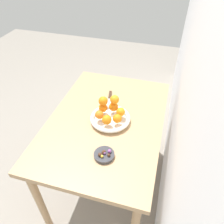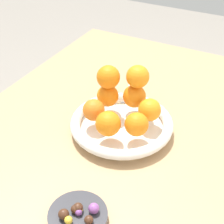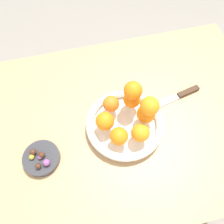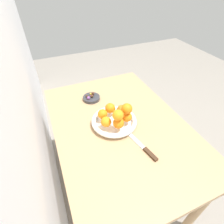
{
  "view_description": "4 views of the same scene",
  "coord_description": "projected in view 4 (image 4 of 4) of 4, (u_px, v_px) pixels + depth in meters",
  "views": [
    {
      "loc": [
        1.04,
        0.33,
        1.75
      ],
      "look_at": [
        0.03,
        0.05,
        0.84
      ],
      "focal_mm": 35.0,
      "sensor_mm": 36.0,
      "label": 1
    },
    {
      "loc": [
        0.64,
        0.33,
        1.32
      ],
      "look_at": [
        0.04,
        0.02,
        0.82
      ],
      "focal_mm": 55.0,
      "sensor_mm": 36.0,
      "label": 2
    },
    {
      "loc": [
        0.13,
        0.33,
        1.44
      ],
      "look_at": [
        0.05,
        0.01,
        0.83
      ],
      "focal_mm": 35.0,
      "sensor_mm": 36.0,
      "label": 3
    },
    {
      "loc": [
        -0.68,
        0.33,
        1.48
      ],
      "look_at": [
        -0.01,
        0.05,
        0.85
      ],
      "focal_mm": 28.0,
      "sensor_mm": 36.0,
      "label": 4
    }
  ],
  "objects": [
    {
      "name": "orange_7",
      "position": [
        118.0,
        115.0,
        0.91
      ],
      "size": [
        0.06,
        0.06,
        0.06
      ],
      "primitive_type": "sphere",
      "color": "orange",
      "rests_on": "orange_5"
    },
    {
      "name": "candy_ball_7",
      "position": [
        91.0,
        96.0,
        1.22
      ],
      "size": [
        0.02,
        0.02,
        0.02
      ],
      "primitive_type": "sphere",
      "color": "gold",
      "rests_on": "candy_dish"
    },
    {
      "name": "orange_2",
      "position": [
        110.0,
        108.0,
        1.05
      ],
      "size": [
        0.06,
        0.06,
        0.06
      ],
      "primitive_type": "sphere",
      "color": "orange",
      "rests_on": "fruit_bowl"
    },
    {
      "name": "fruit_bowl",
      "position": [
        114.0,
        121.0,
        1.03
      ],
      "size": [
        0.27,
        0.27,
        0.04
      ],
      "color": "white",
      "rests_on": "dining_table"
    },
    {
      "name": "dining_table",
      "position": [
        119.0,
        134.0,
        1.11
      ],
      "size": [
        1.1,
        0.76,
        0.74
      ],
      "color": "tan",
      "rests_on": "ground_plane"
    },
    {
      "name": "candy_ball_4",
      "position": [
        91.0,
        96.0,
        1.22
      ],
      "size": [
        0.01,
        0.01,
        0.01
      ],
      "primitive_type": "sphere",
      "color": "#8C4C99",
      "rests_on": "candy_dish"
    },
    {
      "name": "candy_ball_3",
      "position": [
        88.0,
        98.0,
        1.2
      ],
      "size": [
        0.02,
        0.02,
        0.02
      ],
      "primitive_type": "sphere",
      "color": "#8C4C99",
      "rests_on": "candy_dish"
    },
    {
      "name": "candy_ball_5",
      "position": [
        91.0,
        94.0,
        1.24
      ],
      "size": [
        0.02,
        0.02,
        0.02
      ],
      "primitive_type": "sphere",
      "color": "gold",
      "rests_on": "candy_dish"
    },
    {
      "name": "orange_4",
      "position": [
        106.0,
        122.0,
        0.96
      ],
      "size": [
        0.06,
        0.06,
        0.06
      ],
      "primitive_type": "sphere",
      "color": "orange",
      "rests_on": "fruit_bowl"
    },
    {
      "name": "candy_ball_0",
      "position": [
        92.0,
        96.0,
        1.22
      ],
      "size": [
        0.02,
        0.02,
        0.02
      ],
      "primitive_type": "sphere",
      "color": "#472819",
      "rests_on": "candy_dish"
    },
    {
      "name": "candy_ball_1",
      "position": [
        93.0,
        93.0,
        1.24
      ],
      "size": [
        0.02,
        0.02,
        0.02
      ],
      "primitive_type": "sphere",
      "color": "#472819",
      "rests_on": "candy_dish"
    },
    {
      "name": "knife",
      "position": [
        142.0,
        146.0,
        0.91
      ],
      "size": [
        0.26,
        0.07,
        0.01
      ],
      "color": "#3F2819",
      "rests_on": "dining_table"
    },
    {
      "name": "orange_3",
      "position": [
        103.0,
        114.0,
        1.01
      ],
      "size": [
        0.06,
        0.06,
        0.06
      ],
      "primitive_type": "sphere",
      "color": "orange",
      "rests_on": "fruit_bowl"
    },
    {
      "name": "candy_ball_2",
      "position": [
        87.0,
        96.0,
        1.22
      ],
      "size": [
        0.02,
        0.02,
        0.02
      ],
      "primitive_type": "sphere",
      "color": "#472819",
      "rests_on": "candy_dish"
    },
    {
      "name": "orange_1",
      "position": [
        122.0,
        110.0,
        1.05
      ],
      "size": [
        0.06,
        0.06,
        0.06
      ],
      "primitive_type": "sphere",
      "color": "orange",
      "rests_on": "fruit_bowl"
    },
    {
      "name": "candy_dish",
      "position": [
        91.0,
        98.0,
        1.23
      ],
      "size": [
        0.12,
        0.12,
        0.02
      ],
      "primitive_type": "cylinder",
      "color": "#333338",
      "rests_on": "dining_table"
    },
    {
      "name": "orange_0",
      "position": [
        127.0,
        117.0,
        0.99
      ],
      "size": [
        0.06,
        0.06,
        0.06
      ],
      "primitive_type": "sphere",
      "color": "orange",
      "rests_on": "fruit_bowl"
    },
    {
      "name": "candy_ball_6",
      "position": [
        92.0,
        96.0,
        1.21
      ],
      "size": [
        0.02,
        0.02,
        0.02
      ],
      "primitive_type": "sphere",
      "color": "#472819",
      "rests_on": "candy_dish"
    },
    {
      "name": "orange_5",
      "position": [
        119.0,
        123.0,
        0.95
      ],
      "size": [
        0.06,
        0.06,
        0.06
      ],
      "primitive_type": "sphere",
      "color": "orange",
      "rests_on": "fruit_bowl"
    },
    {
      "name": "orange_6",
      "position": [
        127.0,
        109.0,
        0.96
      ],
      "size": [
        0.06,
        0.06,
        0.06
      ],
      "primitive_type": "sphere",
      "color": "orange",
      "rests_on": "orange_0"
    },
    {
      "name": "ground_plane",
      "position": [
        117.0,
        184.0,
        1.53
      ],
      "size": [
        6.0,
        6.0,
        0.0
      ],
      "primitive_type": "plane",
      "color": "gray"
    }
  ]
}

